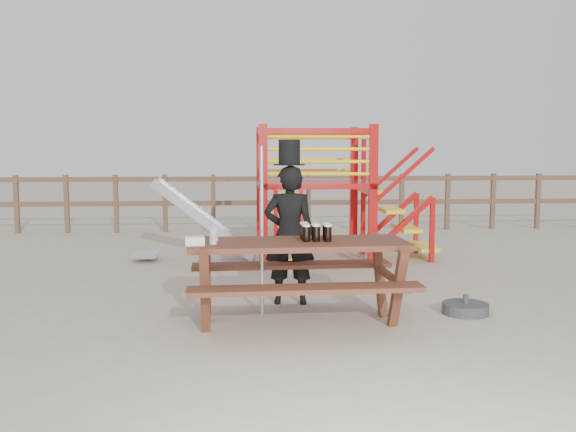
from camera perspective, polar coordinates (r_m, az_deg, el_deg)
name	(u,v)px	position (r m, az deg, el deg)	size (l,w,h in m)	color
ground	(331,319)	(6.72, 3.88, -9.16)	(60.00, 60.00, 0.00)	#B9A890
back_fence	(285,196)	(13.48, -0.28, 1.77)	(15.09, 0.09, 1.20)	brown
playground_fort	(308,192)	(10.07, 1.76, 2.18)	(4.71, 1.84, 2.10)	#B60D0C
picnic_table	(298,272)	(6.43, 0.93, -4.98)	(2.21, 1.56, 0.84)	brown
man_with_hat	(289,231)	(7.21, 0.12, -1.34)	(0.60, 0.42, 1.85)	black
metal_pole	(262,231)	(6.73, -2.34, -1.38)	(0.04, 0.04, 1.78)	#B2B2B7
parasol_base	(465,308)	(7.16, 15.49, -7.92)	(0.49, 0.49, 0.21)	#36363B
paper_bag	(195,241)	(6.18, -8.28, -2.21)	(0.18, 0.14, 0.08)	white
stout_pints	(314,232)	(6.42, 2.36, -1.42)	(0.30, 0.29, 0.17)	black
empty_glasses	(214,236)	(6.33, -6.62, -1.73)	(0.08, 0.29, 0.15)	silver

